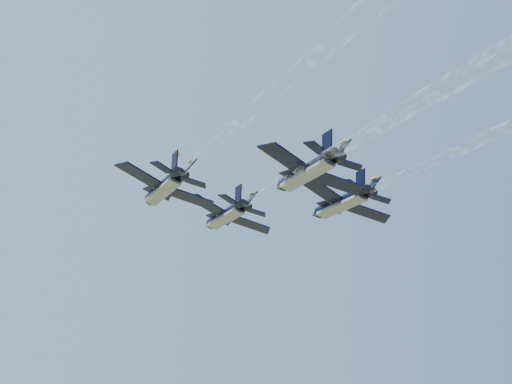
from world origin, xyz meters
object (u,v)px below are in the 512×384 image
object	(u,v)px
jet_left	(163,188)
jet_lead	(226,216)
jet_slot	(306,172)
jet_right	(341,203)

from	to	relation	value
jet_left	jet_lead	bearing A→B (deg)	42.97
jet_slot	jet_left	bearing A→B (deg)	135.65
jet_left	jet_slot	bearing A→B (deg)	-44.35
jet_right	jet_lead	bearing A→B (deg)	133.25
jet_lead	jet_slot	bearing A→B (deg)	-87.10
jet_lead	jet_right	xyz separation A→B (m)	(11.87, -11.41, 0.00)
jet_lead	jet_right	distance (m)	16.47
jet_lead	jet_left	distance (m)	15.82
jet_left	jet_right	distance (m)	22.89
jet_lead	jet_right	bearing A→B (deg)	-46.75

